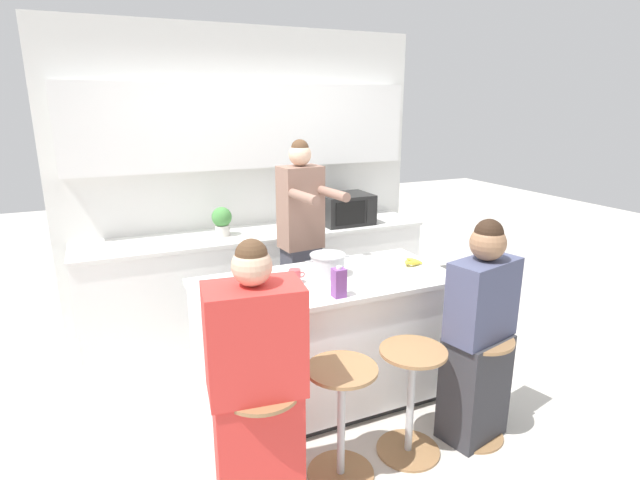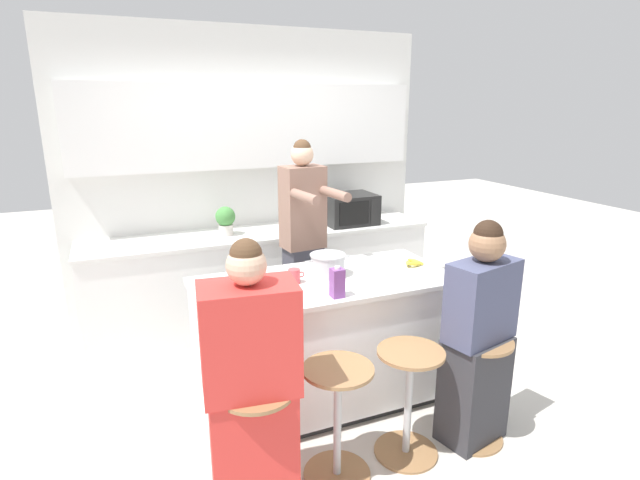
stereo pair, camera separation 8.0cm
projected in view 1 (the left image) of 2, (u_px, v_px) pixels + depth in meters
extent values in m
plane|color=beige|center=(325.00, 399.00, 3.54)|extent=(16.00, 16.00, 0.00)
cube|color=silver|center=(246.00, 177.00, 4.75)|extent=(3.43, 0.06, 2.70)
cube|color=white|center=(248.00, 126.00, 4.52)|extent=(3.15, 0.16, 0.75)
cube|color=white|center=(260.00, 279.00, 4.69)|extent=(3.15, 0.59, 0.86)
cube|color=silver|center=(259.00, 233.00, 4.58)|extent=(3.18, 0.62, 0.03)
cube|color=black|center=(325.00, 395.00, 3.54)|extent=(1.60, 0.68, 0.06)
cube|color=white|center=(325.00, 339.00, 3.42)|extent=(1.68, 0.76, 0.81)
cube|color=silver|center=(325.00, 281.00, 3.31)|extent=(1.72, 0.80, 0.03)
cylinder|color=#B7BABC|center=(263.00, 450.00, 2.53)|extent=(0.04, 0.04, 0.64)
cylinder|color=#997047|center=(261.00, 392.00, 2.44)|extent=(0.39, 0.39, 0.02)
cylinder|color=#997047|center=(341.00, 473.00, 2.83)|extent=(0.38, 0.38, 0.01)
cylinder|color=#B7BABC|center=(341.00, 423.00, 2.74)|extent=(0.04, 0.04, 0.64)
cylinder|color=#997047|center=(342.00, 369.00, 2.65)|extent=(0.39, 0.39, 0.02)
cylinder|color=#997047|center=(408.00, 450.00, 3.02)|extent=(0.38, 0.38, 0.01)
cylinder|color=#B7BABC|center=(410.00, 402.00, 2.93)|extent=(0.04, 0.04, 0.64)
cylinder|color=#997047|center=(413.00, 351.00, 2.84)|extent=(0.39, 0.39, 0.02)
cylinder|color=#997047|center=(472.00, 433.00, 3.16)|extent=(0.38, 0.38, 0.01)
cylinder|color=#B7BABC|center=(476.00, 388.00, 3.08)|extent=(0.04, 0.04, 0.64)
cylinder|color=#997047|center=(481.00, 339.00, 2.99)|extent=(0.39, 0.39, 0.02)
cube|color=#383842|center=(302.00, 300.00, 4.13)|extent=(0.29, 0.25, 0.91)
cube|color=#896656|center=(301.00, 207.00, 3.92)|extent=(0.34, 0.25, 0.65)
cylinder|color=#896656|center=(304.00, 197.00, 3.58)|extent=(0.11, 0.36, 0.07)
cylinder|color=#896656|center=(334.00, 194.00, 3.70)|extent=(0.11, 0.36, 0.07)
sphere|color=#DBB293|center=(300.00, 155.00, 3.81)|extent=(0.19, 0.19, 0.18)
sphere|color=#513823|center=(300.00, 148.00, 3.80)|extent=(0.15, 0.15, 0.14)
cube|color=red|center=(259.00, 449.00, 2.53)|extent=(0.45, 0.32, 0.68)
cube|color=red|center=(255.00, 339.00, 2.37)|extent=(0.49, 0.34, 0.55)
sphere|color=#DBB293|center=(252.00, 266.00, 2.27)|extent=(0.21, 0.21, 0.19)
sphere|color=#513823|center=(251.00, 255.00, 2.25)|extent=(0.17, 0.17, 0.15)
cube|color=#333338|center=(474.00, 387.00, 3.08)|extent=(0.45, 0.35, 0.68)
cube|color=#474C6B|center=(483.00, 299.00, 2.93)|extent=(0.48, 0.32, 0.48)
sphere|color=#936B4C|center=(488.00, 243.00, 2.83)|extent=(0.25, 0.25, 0.21)
sphere|color=black|center=(489.00, 233.00, 2.82)|extent=(0.20, 0.20, 0.17)
cylinder|color=#B7BABC|center=(328.00, 265.00, 3.37)|extent=(0.23, 0.23, 0.14)
cylinder|color=#B7BABC|center=(328.00, 255.00, 3.35)|extent=(0.24, 0.24, 0.01)
cylinder|color=#B7BABC|center=(309.00, 262.00, 3.30)|extent=(0.05, 0.01, 0.01)
cylinder|color=#B7BABC|center=(346.00, 256.00, 3.41)|extent=(0.05, 0.01, 0.01)
cylinder|color=silver|center=(262.00, 278.00, 3.22)|extent=(0.21, 0.21, 0.07)
cylinder|color=#DB4C51|center=(295.00, 276.00, 3.22)|extent=(0.08, 0.08, 0.09)
torus|color=#DB4C51|center=(302.00, 275.00, 3.24)|extent=(0.04, 0.01, 0.04)
ellipsoid|color=yellow|center=(414.00, 263.00, 3.55)|extent=(0.13, 0.05, 0.06)
ellipsoid|color=yellow|center=(407.00, 262.00, 3.57)|extent=(0.10, 0.12, 0.06)
ellipsoid|color=yellow|center=(414.00, 261.00, 3.60)|extent=(0.11, 0.11, 0.06)
cube|color=#7A428E|center=(339.00, 283.00, 2.99)|extent=(0.07, 0.07, 0.18)
cylinder|color=white|center=(339.00, 267.00, 2.96)|extent=(0.03, 0.03, 0.02)
cube|color=black|center=(345.00, 209.00, 4.85)|extent=(0.49, 0.39, 0.29)
cube|color=black|center=(351.00, 213.00, 4.66)|extent=(0.30, 0.01, 0.22)
cube|color=black|center=(371.00, 211.00, 4.75)|extent=(0.09, 0.01, 0.23)
cylinder|color=beige|center=(222.00, 230.00, 4.43)|extent=(0.13, 0.13, 0.10)
sphere|color=#478942|center=(222.00, 217.00, 4.39)|extent=(0.18, 0.18, 0.18)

